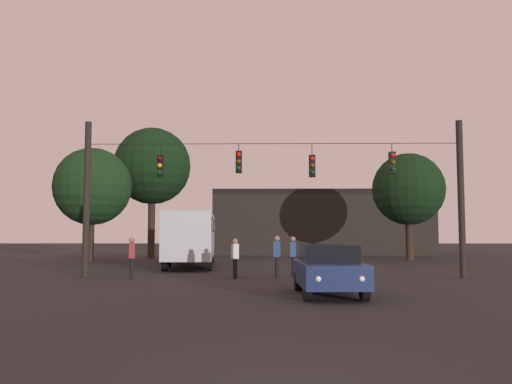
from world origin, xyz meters
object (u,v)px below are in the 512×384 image
object	(u,v)px
pedestrian_crossing_center	(236,257)
pedestrian_trailing	(277,254)
city_bus	(192,234)
pedestrian_near_bus	(293,254)
pedestrian_crossing_right	(235,256)
tree_right_far	(92,187)
car_near_right	(328,269)
pedestrian_crossing_left	(132,255)
tree_behind_building	(152,166)
tree_left_silhouette	(408,189)

from	to	relation	value
pedestrian_crossing_center	pedestrian_trailing	bearing A→B (deg)	-19.53
pedestrian_crossing_center	pedestrian_trailing	world-z (taller)	pedestrian_trailing
city_bus	pedestrian_near_bus	world-z (taller)	city_bus
pedestrian_trailing	pedestrian_crossing_right	bearing A→B (deg)	-160.20
pedestrian_trailing	tree_right_far	xyz separation A→B (m)	(-12.24, 13.32, 4.07)
car_near_right	pedestrian_trailing	size ratio (longest dim) A/B	2.47
tree_right_far	pedestrian_crossing_left	bearing A→B (deg)	-66.19
car_near_right	tree_behind_building	distance (m)	28.93
pedestrian_trailing	tree_left_silhouette	bearing A→B (deg)	57.81
city_bus	pedestrian_trailing	world-z (taller)	city_bus
pedestrian_crossing_left	pedestrian_trailing	xyz separation A→B (m)	(6.04, 0.74, 0.04)
car_near_right	pedestrian_crossing_left	world-z (taller)	pedestrian_crossing_left
pedestrian_crossing_left	tree_right_far	size ratio (longest dim) A/B	0.22
pedestrian_crossing_center	tree_behind_building	xyz separation A→B (m)	(-7.65, 18.70, 6.36)
pedestrian_crossing_left	tree_behind_building	distance (m)	21.30
pedestrian_near_bus	tree_right_far	xyz separation A→B (m)	(-12.95, 12.73, 4.09)
city_bus	pedestrian_near_bus	bearing A→B (deg)	-55.13
city_bus	pedestrian_crossing_left	xyz separation A→B (m)	(-1.23, -9.26, -0.89)
city_bus	pedestrian_crossing_right	world-z (taller)	city_bus
pedestrian_crossing_right	pedestrian_trailing	xyz separation A→B (m)	(1.76, 0.63, 0.07)
pedestrian_trailing	tree_behind_building	distance (m)	22.40
car_near_right	pedestrian_crossing_center	bearing A→B (deg)	113.62
tree_behind_building	car_near_right	bearing A→B (deg)	-67.37
tree_behind_building	pedestrian_trailing	bearing A→B (deg)	-63.97
car_near_right	pedestrian_near_bus	distance (m)	7.33
tree_left_silhouette	pedestrian_crossing_left	bearing A→B (deg)	-134.35
pedestrian_crossing_left	tree_right_far	xyz separation A→B (m)	(-6.20, 14.06, 4.11)
tree_left_silhouette	tree_right_far	distance (m)	21.94
pedestrian_crossing_left	pedestrian_crossing_right	world-z (taller)	pedestrian_crossing_left
tree_behind_building	pedestrian_crossing_left	bearing A→B (deg)	-80.37
pedestrian_crossing_left	pedestrian_crossing_center	size ratio (longest dim) A/B	1.13
pedestrian_crossing_left	pedestrian_trailing	distance (m)	6.08
city_bus	tree_right_far	bearing A→B (deg)	147.13
pedestrian_crossing_left	pedestrian_near_bus	xyz separation A→B (m)	(6.75, 1.34, 0.02)
tree_left_silhouette	car_near_right	bearing A→B (deg)	-110.46
pedestrian_crossing_left	city_bus	bearing A→B (deg)	82.43
city_bus	pedestrian_trailing	distance (m)	9.81
pedestrian_crossing_left	pedestrian_near_bus	bearing A→B (deg)	11.19
city_bus	tree_left_silhouette	distance (m)	16.23
car_near_right	pedestrian_near_bus	size ratio (longest dim) A/B	2.52
tree_left_silhouette	city_bus	bearing A→B (deg)	-154.90
pedestrian_crossing_left	pedestrian_crossing_right	distance (m)	4.28
pedestrian_crossing_left	pedestrian_crossing_right	bearing A→B (deg)	1.47
pedestrian_crossing_left	pedestrian_crossing_center	xyz separation A→B (m)	(4.24, 1.38, -0.13)
tree_behind_building	tree_right_far	xyz separation A→B (m)	(-2.80, -6.02, -2.12)
city_bus	tree_right_far	size ratio (longest dim) A/B	1.45
pedestrian_crossing_right	tree_right_far	world-z (taller)	tree_right_far
car_near_right	tree_behind_building	world-z (taller)	tree_behind_building
pedestrian_crossing_left	pedestrian_crossing_right	size ratio (longest dim) A/B	1.03
pedestrian_near_bus	tree_behind_building	size ratio (longest dim) A/B	0.17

